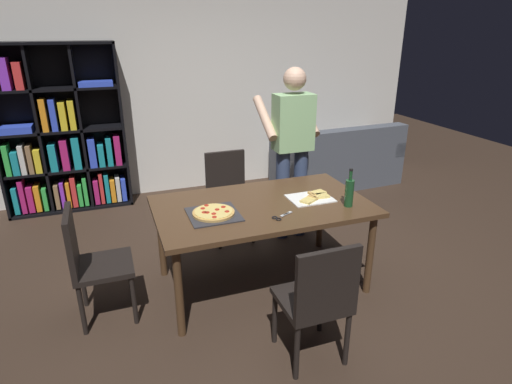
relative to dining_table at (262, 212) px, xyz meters
name	(u,v)px	position (x,y,z in m)	size (l,w,h in m)	color
ground_plane	(262,282)	(0.00, 0.00, -0.68)	(12.00, 12.00, 0.00)	#38281E
back_wall	(192,84)	(0.00, 2.60, 0.72)	(6.40, 0.10, 2.80)	silver
dining_table	(262,212)	(0.00, 0.00, 0.00)	(1.73, 1.01, 0.75)	#4C331E
chair_near_camera	(318,297)	(0.00, -0.99, -0.17)	(0.42, 0.42, 0.90)	black
chair_far_side	(228,190)	(0.00, 0.99, -0.17)	(0.42, 0.42, 0.90)	black
chair_left_end	(90,259)	(-1.35, 0.00, -0.17)	(0.42, 0.42, 0.90)	black
couch	(338,163)	(1.90, 1.99, -0.38)	(1.74, 0.93, 0.85)	#4C515B
bookshelf	(61,140)	(-1.63, 2.37, 0.18)	(1.40, 0.35, 1.95)	black
person_serving_pizza	(292,145)	(0.61, 0.77, 0.32)	(0.55, 0.54, 1.75)	#38476B
pepperoni_pizza_on_tray	(214,213)	(-0.43, -0.07, 0.08)	(0.38, 0.38, 0.04)	#2D2D33
pizza_slices_on_towel	(312,197)	(0.44, -0.04, 0.08)	(0.36, 0.28, 0.03)	white
wine_bottle	(349,192)	(0.64, -0.27, 0.19)	(0.07, 0.07, 0.32)	#194723
kitchen_scissors	(280,217)	(0.03, -0.29, 0.07)	(0.20, 0.13, 0.01)	silver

